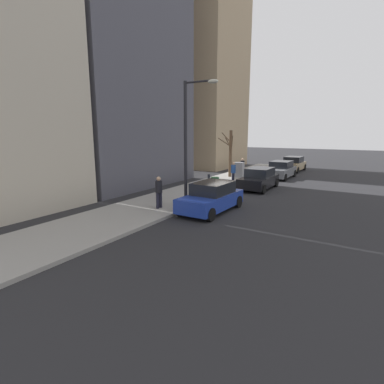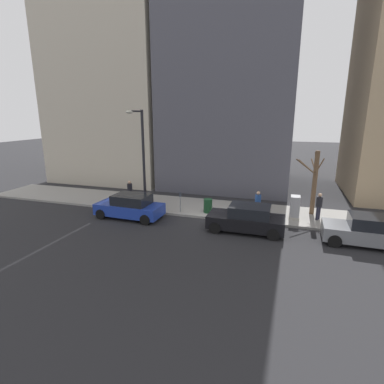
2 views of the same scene
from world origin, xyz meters
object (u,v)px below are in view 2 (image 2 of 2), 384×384
Objects in this scene: bare_tree at (314,181)px; pedestrian_midblock at (258,203)px; parked_car_black at (247,219)px; utility_box at (295,208)px; pedestrian_near_meter at (319,205)px; pedestrian_far_corner at (130,191)px; office_block_center at (235,9)px; parked_car_blue at (130,207)px; parking_meter at (180,200)px; office_tower_right at (120,63)px; parked_car_grey at (369,231)px; streetlamp at (141,152)px; trash_bin at (208,206)px.

pedestrian_midblock is (-1.71, 3.26, -1.22)m from bare_tree.
parked_car_black is at bearing 136.87° from bare_tree.
utility_box is 0.86× the size of pedestrian_near_meter.
utility_box is 0.86× the size of pedestrian_far_corner.
utility_box is 18.06m from office_block_center.
parked_car_blue is 11.59m from pedestrian_near_meter.
parking_meter is 8.55m from pedestrian_near_meter.
office_tower_right reaches higher than parked_car_black.
office_tower_right is at bearing 89.64° from office_block_center.
bare_tree is at bearing -140.41° from office_block_center.
pedestrian_midblock is 17.51m from office_block_center.
pedestrian_midblock is at bearing 70.95° from parked_car_grey.
office_tower_right is at bearing -87.76° from pedestrian_near_meter.
pedestrian_midblock is at bearing -9.56° from parked_car_black.
pedestrian_far_corner is (-0.06, 11.21, 0.24)m from utility_box.
office_block_center is (9.67, -5.41, 13.91)m from pedestrian_far_corner.
office_tower_right is (0.07, 11.25, -3.76)m from office_block_center.
parked_car_grey is 0.65× the size of streetlamp.
utility_box is 0.86× the size of pedestrian_midblock.
parked_car_blue is 4.98m from trash_bin.
bare_tree reaches higher than parked_car_grey.
bare_tree is 0.18× the size of office_tower_right.
pedestrian_midblock is at bearing -124.16° from office_tower_right.
pedestrian_far_corner is (0.79, 4.10, 0.11)m from parking_meter.
office_block_center reaches higher than trash_bin.
office_tower_right is (12.14, 7.15, 10.50)m from parked_car_blue.
office_tower_right reaches higher than parked_car_blue.
parking_meter is 8.56m from bare_tree.
utility_box is 11.21m from pedestrian_far_corner.
pedestrian_near_meter and pedestrian_midblock have the same top height.
streetlamp reaches higher than parking_meter.
trash_bin is 3.21m from pedestrian_midblock.
pedestrian_near_meter is at bearing -82.61° from parking_meter.
office_tower_right is (9.43, 18.42, 10.15)m from pedestrian_near_meter.
pedestrian_far_corner reaches higher than utility_box.
parking_meter is at bearing -136.66° from office_tower_right.
parked_car_grey is 10.73m from parking_meter.
parking_meter is at bearing 172.83° from office_block_center.
office_block_center is 1.33× the size of office_tower_right.
office_tower_right is at bearing 43.34° from parking_meter.
office_tower_right reaches higher than streetlamp.
parking_meter is at bearing 69.55° from parked_car_black.
parked_car_black is at bearing -102.37° from streetlamp.
bare_tree is (3.77, -10.96, 1.57)m from parked_car_blue.
parking_meter is at bearing 82.64° from parked_car_grey.
parking_meter is 17.54m from office_block_center.
parked_car_grey is at bearing 66.22° from pedestrian_near_meter.
parked_car_blue is (0.12, 7.32, 0.00)m from parked_car_black.
parked_car_black is at bearing -12.86° from pedestrian_far_corner.
parked_car_blue is at bearing -47.14° from pedestrian_near_meter.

